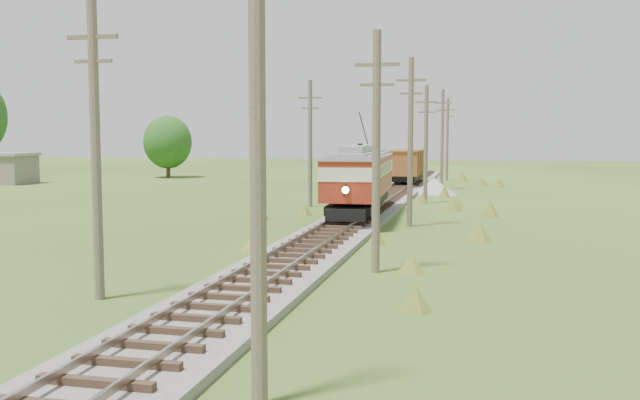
# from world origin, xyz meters

# --- Properties ---
(railbed_main) EXTENTS (3.60, 96.00, 0.57)m
(railbed_main) POSITION_xyz_m (0.00, 34.00, 0.19)
(railbed_main) COLOR #605B54
(railbed_main) RESTS_ON ground
(streetcar) EXTENTS (3.52, 12.51, 5.67)m
(streetcar) POSITION_xyz_m (0.00, 33.84, 2.64)
(streetcar) COLOR black
(streetcar) RESTS_ON ground
(gondola) EXTENTS (3.00, 8.79, 2.90)m
(gondola) POSITION_xyz_m (0.00, 60.13, 2.13)
(gondola) COLOR black
(gondola) RESTS_ON ground
(gravel_pile) EXTENTS (3.63, 3.85, 1.32)m
(gravel_pile) POSITION_xyz_m (3.19, 52.45, 0.62)
(gravel_pile) COLOR gray
(gravel_pile) RESTS_ON ground
(utility_pole_r_1) EXTENTS (0.30, 0.30, 8.80)m
(utility_pole_r_1) POSITION_xyz_m (3.10, 5.00, 4.40)
(utility_pole_r_1) COLOR brown
(utility_pole_r_1) RESTS_ON ground
(utility_pole_r_2) EXTENTS (1.60, 0.30, 8.60)m
(utility_pole_r_2) POSITION_xyz_m (3.30, 18.00, 4.42)
(utility_pole_r_2) COLOR brown
(utility_pole_r_2) RESTS_ON ground
(utility_pole_r_3) EXTENTS (1.60, 0.30, 9.00)m
(utility_pole_r_3) POSITION_xyz_m (3.20, 31.00, 4.63)
(utility_pole_r_3) COLOR brown
(utility_pole_r_3) RESTS_ON ground
(utility_pole_r_4) EXTENTS (1.60, 0.30, 8.40)m
(utility_pole_r_4) POSITION_xyz_m (3.00, 44.00, 4.32)
(utility_pole_r_4) COLOR brown
(utility_pole_r_4) RESTS_ON ground
(utility_pole_r_5) EXTENTS (1.60, 0.30, 8.90)m
(utility_pole_r_5) POSITION_xyz_m (3.40, 57.00, 4.58)
(utility_pole_r_5) COLOR brown
(utility_pole_r_5) RESTS_ON ground
(utility_pole_r_6) EXTENTS (1.60, 0.30, 8.70)m
(utility_pole_r_6) POSITION_xyz_m (3.20, 70.00, 4.47)
(utility_pole_r_6) COLOR brown
(utility_pole_r_6) RESTS_ON ground
(utility_pole_l_a) EXTENTS (1.60, 0.30, 9.00)m
(utility_pole_l_a) POSITION_xyz_m (-4.20, 12.00, 4.63)
(utility_pole_l_a) COLOR brown
(utility_pole_l_a) RESTS_ON ground
(utility_pole_l_b) EXTENTS (1.60, 0.30, 8.60)m
(utility_pole_l_b) POSITION_xyz_m (-4.50, 40.00, 4.42)
(utility_pole_l_b) COLOR brown
(utility_pole_l_b) RESTS_ON ground
(tree_mid_a) EXTENTS (5.46, 5.46, 7.03)m
(tree_mid_a) POSITION_xyz_m (-28.00, 68.00, 4.02)
(tree_mid_a) COLOR #38281C
(tree_mid_a) RESTS_ON ground
(shed) EXTENTS (6.40, 4.40, 3.10)m
(shed) POSITION_xyz_m (-40.00, 55.00, 1.57)
(shed) COLOR slate
(shed) RESTS_ON ground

